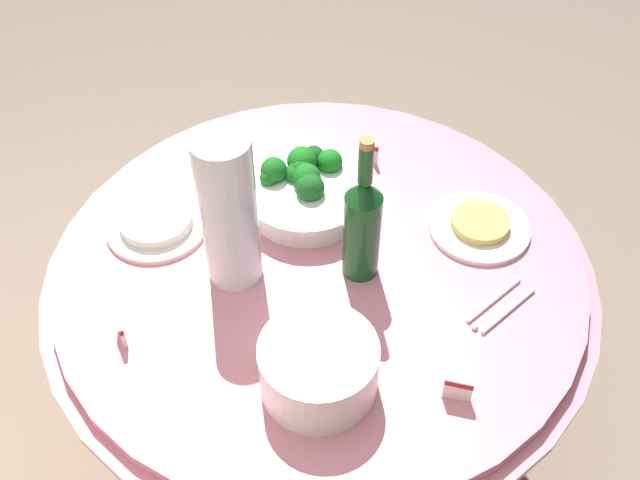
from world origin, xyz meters
name	(u,v)px	position (x,y,z in m)	size (l,w,h in m)	color
ground_plane	(320,433)	(0.00, 0.00, 0.00)	(6.00, 6.00, 0.00)	gray
buffet_table	(320,357)	(0.00, 0.00, 0.38)	(1.16, 1.16, 0.74)	maroon
broccoli_bowl	(305,189)	(0.14, -0.09, 0.79)	(0.28, 0.28, 0.12)	white
plate_stack	(319,367)	(-0.22, 0.22, 0.80)	(0.21, 0.21, 0.11)	white
wine_bottle	(362,225)	(-0.08, -0.03, 0.87)	(0.07, 0.07, 0.34)	#144A1C
decorative_fruit_vase	(229,216)	(0.09, 0.15, 0.90)	(0.11, 0.11, 0.34)	silver
serving_tongs	(499,308)	(-0.34, -0.16, 0.74)	(0.05, 0.17, 0.01)	silver
food_plate_rice	(157,223)	(0.31, 0.20, 0.75)	(0.22, 0.22, 0.04)	white
food_plate_noodles	(479,226)	(-0.18, -0.30, 0.75)	(0.22, 0.22, 0.03)	white
label_placard_front	(373,148)	(0.14, -0.31, 0.77)	(0.05, 0.03, 0.05)	white
label_placard_mid	(120,329)	(0.11, 0.41, 0.77)	(0.05, 0.02, 0.05)	white
label_placard_rear	(458,389)	(-0.41, 0.06, 0.77)	(0.05, 0.03, 0.05)	white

